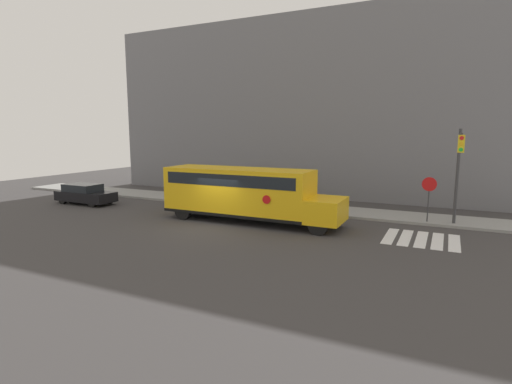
{
  "coord_description": "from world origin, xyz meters",
  "views": [
    {
      "loc": [
        11.12,
        -17.83,
        5.04
      ],
      "look_at": [
        1.44,
        2.22,
        1.65
      ],
      "focal_mm": 28.0,
      "sensor_mm": 36.0,
      "label": 1
    }
  ],
  "objects_px": {
    "school_bus": "(244,191)",
    "stop_sign": "(429,193)",
    "parked_car": "(85,194)",
    "traffic_light": "(459,163)"
  },
  "relations": [
    {
      "from": "school_bus",
      "to": "stop_sign",
      "type": "distance_m",
      "value": 10.06
    },
    {
      "from": "school_bus",
      "to": "parked_car",
      "type": "bearing_deg",
      "value": 179.63
    },
    {
      "from": "school_bus",
      "to": "stop_sign",
      "type": "xyz_separation_m",
      "value": [
        9.34,
        3.72,
        0.02
      ]
    },
    {
      "from": "parked_car",
      "to": "stop_sign",
      "type": "xyz_separation_m",
      "value": [
        21.95,
        3.64,
        1.05
      ]
    },
    {
      "from": "traffic_light",
      "to": "school_bus",
      "type": "bearing_deg",
      "value": -165.11
    },
    {
      "from": "school_bus",
      "to": "parked_car",
      "type": "relative_size",
      "value": 2.35
    },
    {
      "from": "school_bus",
      "to": "traffic_light",
      "type": "bearing_deg",
      "value": 14.89
    },
    {
      "from": "parked_car",
      "to": "stop_sign",
      "type": "bearing_deg",
      "value": 9.4
    },
    {
      "from": "parked_car",
      "to": "stop_sign",
      "type": "height_order",
      "value": "stop_sign"
    },
    {
      "from": "parked_car",
      "to": "traffic_light",
      "type": "distance_m",
      "value": 23.59
    }
  ]
}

